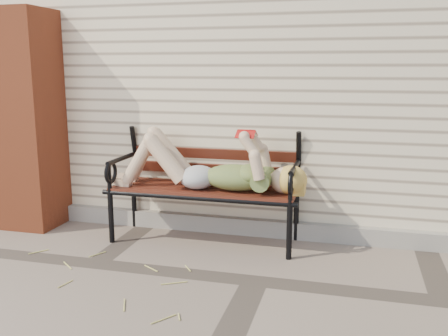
# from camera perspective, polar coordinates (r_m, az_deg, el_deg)

# --- Properties ---
(ground) EXTENTS (80.00, 80.00, 0.00)m
(ground) POSITION_cam_1_polar(r_m,az_deg,el_deg) (3.62, 3.58, -12.76)
(ground) COLOR #7D6B60
(ground) RESTS_ON ground
(house_wall) EXTENTS (8.00, 4.00, 3.00)m
(house_wall) POSITION_cam_1_polar(r_m,az_deg,el_deg) (6.28, 9.18, 11.44)
(house_wall) COLOR beige
(house_wall) RESTS_ON ground
(foundation_strip) EXTENTS (8.00, 0.10, 0.15)m
(foundation_strip) POSITION_cam_1_polar(r_m,az_deg,el_deg) (4.49, 6.02, -6.92)
(foundation_strip) COLOR gray
(foundation_strip) RESTS_ON ground
(brick_pillar) EXTENTS (0.50, 0.50, 2.00)m
(brick_pillar) POSITION_cam_1_polar(r_m,az_deg,el_deg) (4.97, -21.47, 5.07)
(brick_pillar) COLOR #A14324
(brick_pillar) RESTS_ON ground
(garden_bench) EXTENTS (1.73, 0.69, 1.12)m
(garden_bench) POSITION_cam_1_polar(r_m,az_deg,el_deg) (4.32, -1.89, 0.03)
(garden_bench) COLOR black
(garden_bench) RESTS_ON ground
(reading_woman) EXTENTS (1.64, 0.37, 0.52)m
(reading_woman) POSITION_cam_1_polar(r_m,az_deg,el_deg) (4.18, -2.25, 0.17)
(reading_woman) COLOR #092F43
(reading_woman) RESTS_ON ground
(straw_scatter) EXTENTS (3.07, 1.76, 0.01)m
(straw_scatter) POSITION_cam_1_polar(r_m,az_deg,el_deg) (3.73, -13.85, -12.26)
(straw_scatter) COLOR #CFC665
(straw_scatter) RESTS_ON ground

